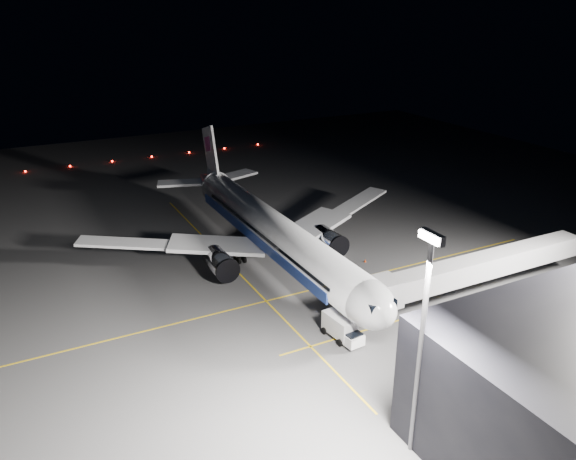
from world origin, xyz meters
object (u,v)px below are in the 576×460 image
(safety_cone_c, at_px, (365,260))
(safety_cone_b, at_px, (322,235))
(service_truck, at_px, (342,328))
(safety_cone_a, at_px, (316,272))
(floodlight_mast_south, at_px, (423,328))
(airliner, at_px, (270,230))
(baggage_tug, at_px, (309,230))
(jet_bridge, at_px, (472,269))

(safety_cone_c, bearing_deg, safety_cone_b, -176.79)
(service_truck, xyz_separation_m, safety_cone_a, (-16.34, 5.95, -1.28))
(service_truck, bearing_deg, safety_cone_c, 132.49)
(floodlight_mast_south, height_order, safety_cone_a, floodlight_mast_south)
(airliner, height_order, baggage_tug, airliner)
(jet_bridge, height_order, safety_cone_b, jet_bridge)
(safety_cone_b, relative_size, safety_cone_c, 1.05)
(airliner, height_order, jet_bridge, airliner)
(safety_cone_a, relative_size, safety_cone_c, 0.97)
(floodlight_mast_south, distance_m, safety_cone_a, 37.46)
(service_truck, relative_size, safety_cone_c, 11.09)
(floodlight_mast_south, bearing_deg, jet_bridge, 126.79)
(safety_cone_a, bearing_deg, service_truck, -19.99)
(safety_cone_b, bearing_deg, baggage_tug, -144.52)
(baggage_tug, bearing_deg, floodlight_mast_south, -34.17)
(floodlight_mast_south, distance_m, safety_cone_c, 40.72)
(baggage_tug, relative_size, safety_cone_b, 4.88)
(jet_bridge, xyz_separation_m, safety_cone_b, (-27.92, -6.06, -4.31))
(airliner, relative_size, safety_cone_c, 117.35)
(safety_cone_a, relative_size, safety_cone_b, 0.93)
(airliner, bearing_deg, jet_bridge, 38.04)
(airliner, bearing_deg, safety_cone_c, 61.16)
(jet_bridge, height_order, safety_cone_c, jet_bridge)
(baggage_tug, height_order, safety_cone_c, baggage_tug)
(safety_cone_c, bearing_deg, service_truck, -41.60)
(service_truck, bearing_deg, airliner, 169.34)
(safety_cone_c, bearing_deg, baggage_tug, -171.47)
(baggage_tug, distance_m, safety_cone_a, 15.39)
(airliner, bearing_deg, service_truck, -4.75)
(airliner, relative_size, floodlight_mast_south, 2.97)
(airliner, bearing_deg, safety_cone_b, 112.00)
(airliner, relative_size, jet_bridge, 1.79)
(jet_bridge, relative_size, safety_cone_b, 62.55)
(jet_bridge, relative_size, safety_cone_c, 65.66)
(jet_bridge, bearing_deg, safety_cone_c, -161.47)
(floodlight_mast_south, xyz_separation_m, safety_cone_a, (-34.00, 10.01, -12.12))
(airliner, height_order, floodlight_mast_south, floodlight_mast_south)
(safety_cone_a, distance_m, safety_cone_b, 14.35)
(airliner, bearing_deg, baggage_tug, 122.78)
(baggage_tug, distance_m, safety_cone_b, 2.47)
(service_truck, height_order, baggage_tug, service_truck)
(service_truck, bearing_deg, baggage_tug, 151.57)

